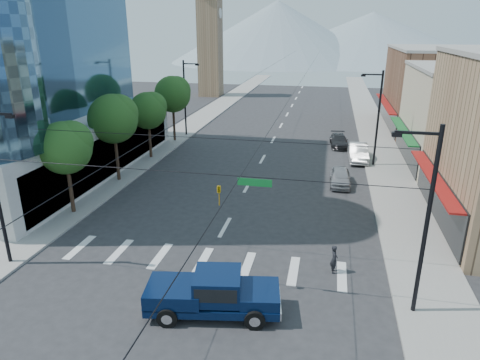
# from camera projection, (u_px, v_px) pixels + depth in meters

# --- Properties ---
(ground) EXTENTS (160.00, 160.00, 0.00)m
(ground) POSITION_uv_depth(u_px,v_px,m) (198.00, 275.00, 23.10)
(ground) COLOR #28282B
(ground) RESTS_ON ground
(sidewalk_left) EXTENTS (4.00, 120.00, 0.15)m
(sidewalk_left) POSITION_uv_depth(u_px,v_px,m) (201.00, 118.00, 62.24)
(sidewalk_left) COLOR gray
(sidewalk_left) RESTS_ON ground
(sidewalk_right) EXTENTS (4.00, 120.00, 0.15)m
(sidewalk_right) POSITION_uv_depth(u_px,v_px,m) (371.00, 126.00, 57.58)
(sidewalk_right) COLOR gray
(sidewalk_right) RESTS_ON ground
(shop_mid) EXTENTS (12.00, 14.00, 9.00)m
(shop_mid) POSITION_uv_depth(u_px,v_px,m) (479.00, 120.00, 39.80)
(shop_mid) COLOR tan
(shop_mid) RESTS_ON ground
(shop_far) EXTENTS (12.00, 18.00, 10.00)m
(shop_far) POSITION_uv_depth(u_px,v_px,m) (441.00, 91.00, 54.36)
(shop_far) COLOR brown
(shop_far) RESTS_ON ground
(clock_tower) EXTENTS (4.80, 4.80, 20.40)m
(clock_tower) POSITION_uv_depth(u_px,v_px,m) (210.00, 38.00, 79.80)
(clock_tower) COLOR #8C6B4C
(clock_tower) RESTS_ON ground
(mountain_left) EXTENTS (80.00, 80.00, 22.00)m
(mountain_left) POSITION_uv_depth(u_px,v_px,m) (277.00, 31.00, 160.43)
(mountain_left) COLOR gray
(mountain_left) RESTS_ON ground
(mountain_right) EXTENTS (90.00, 90.00, 18.00)m
(mountain_right) POSITION_uv_depth(u_px,v_px,m) (371.00, 37.00, 163.52)
(mountain_right) COLOR gray
(mountain_right) RESTS_ON ground
(tree_near) EXTENTS (3.65, 3.64, 6.71)m
(tree_near) POSITION_uv_depth(u_px,v_px,m) (67.00, 146.00, 29.18)
(tree_near) COLOR black
(tree_near) RESTS_ON ground
(tree_midnear) EXTENTS (4.09, 4.09, 7.52)m
(tree_midnear) POSITION_uv_depth(u_px,v_px,m) (115.00, 117.00, 35.42)
(tree_midnear) COLOR black
(tree_midnear) RESTS_ON ground
(tree_midfar) EXTENTS (3.65, 3.64, 6.71)m
(tree_midfar) POSITION_uv_depth(u_px,v_px,m) (149.00, 109.00, 42.07)
(tree_midfar) COLOR black
(tree_midfar) RESTS_ON ground
(tree_far) EXTENTS (4.09, 4.09, 7.52)m
(tree_far) POSITION_uv_depth(u_px,v_px,m) (174.00, 93.00, 48.31)
(tree_far) COLOR black
(tree_far) RESTS_ON ground
(signal_rig) EXTENTS (21.80, 0.20, 9.00)m
(signal_rig) POSITION_uv_depth(u_px,v_px,m) (193.00, 203.00, 20.57)
(signal_rig) COLOR black
(signal_rig) RESTS_ON ground
(lamp_pole_nw) EXTENTS (2.00, 0.25, 9.00)m
(lamp_pole_nw) POSITION_uv_depth(u_px,v_px,m) (186.00, 95.00, 51.13)
(lamp_pole_nw) COLOR black
(lamp_pole_nw) RESTS_ON ground
(lamp_pole_ne) EXTENTS (2.00, 0.25, 9.00)m
(lamp_pole_ne) POSITION_uv_depth(u_px,v_px,m) (377.00, 115.00, 39.62)
(lamp_pole_ne) COLOR black
(lamp_pole_ne) RESTS_ON ground
(pickup_truck) EXTENTS (6.52, 3.22, 2.11)m
(pickup_truck) POSITION_uv_depth(u_px,v_px,m) (212.00, 292.00, 19.72)
(pickup_truck) COLOR #08193D
(pickup_truck) RESTS_ON ground
(pedestrian) EXTENTS (0.48, 0.65, 1.61)m
(pedestrian) POSITION_uv_depth(u_px,v_px,m) (334.00, 259.00, 23.14)
(pedestrian) COLOR black
(pedestrian) RESTS_ON ground
(parked_car_near) EXTENTS (1.76, 4.25, 1.44)m
(parked_car_near) POSITION_uv_depth(u_px,v_px,m) (340.00, 177.00, 36.09)
(parked_car_near) COLOR #9E9EA2
(parked_car_near) RESTS_ON ground
(parked_car_mid) EXTENTS (1.91, 5.11, 1.67)m
(parked_car_mid) POSITION_uv_depth(u_px,v_px,m) (358.00, 152.00, 42.69)
(parked_car_mid) COLOR silver
(parked_car_mid) RESTS_ON ground
(parked_car_far) EXTENTS (2.22, 4.72, 1.33)m
(parked_car_far) POSITION_uv_depth(u_px,v_px,m) (339.00, 141.00, 47.75)
(parked_car_far) COLOR #272729
(parked_car_far) RESTS_ON ground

